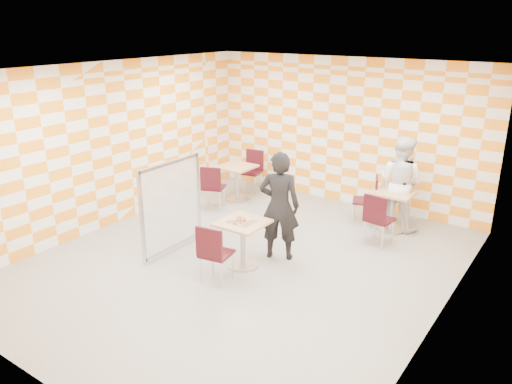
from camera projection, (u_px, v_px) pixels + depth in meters
room_shell at (263, 164)px, 7.92m from camera, size 7.00×7.00×7.00m
main_table at (243, 236)px, 7.70m from camera, size 0.70×0.70×0.75m
second_table at (393, 204)px, 9.05m from camera, size 0.70×0.70×0.75m
empty_table at (237, 177)px, 10.62m from camera, size 0.70×0.70×0.75m
chair_main_front at (213, 250)px, 7.14m from camera, size 0.49×0.49×0.92m
chair_second_front at (377, 216)px, 8.40m from camera, size 0.47×0.48×0.92m
chair_second_side at (370, 197)px, 9.32m from camera, size 0.56×0.55×0.92m
chair_empty_near at (212, 184)px, 10.02m from camera, size 0.55×0.56×0.92m
chair_empty_far at (253, 167)px, 11.18m from camera, size 0.49×0.50×0.92m
partition at (172, 206)px, 8.14m from camera, size 0.08×1.38×1.55m
man_dark at (279, 206)px, 7.88m from camera, size 0.76×0.65×1.77m
man_white at (400, 183)px, 9.06m from camera, size 0.95×0.80×1.74m
pizza_on_foil at (242, 221)px, 7.60m from camera, size 0.40×0.40×0.04m
sport_bottle at (387, 183)px, 9.12m from camera, size 0.06×0.06×0.20m
soda_bottle at (404, 188)px, 8.85m from camera, size 0.07×0.07×0.23m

